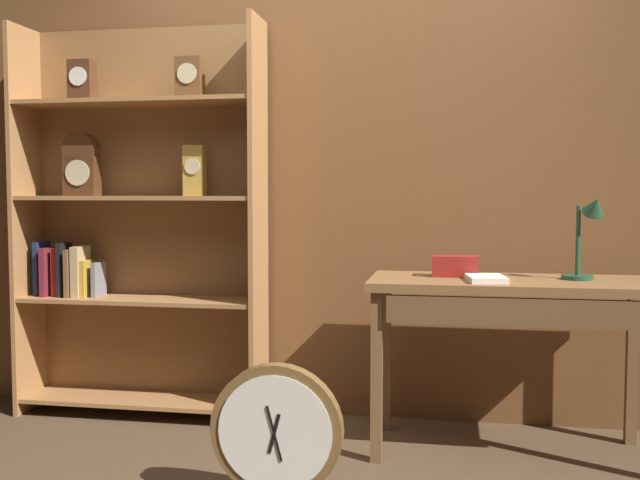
# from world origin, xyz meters

# --- Properties ---
(back_wood_panel) EXTENTS (4.80, 0.05, 2.60)m
(back_wood_panel) POSITION_xyz_m (0.00, 1.32, 1.30)
(back_wood_panel) COLOR brown
(back_wood_panel) RESTS_ON ground
(bookshelf) EXTENTS (1.33, 0.32, 2.09)m
(bookshelf) POSITION_xyz_m (-1.15, 1.14, 1.03)
(bookshelf) COLOR #9E6B3D
(bookshelf) RESTS_ON ground
(workbench) EXTENTS (1.27, 0.55, 0.80)m
(workbench) POSITION_xyz_m (0.79, 0.84, 0.70)
(workbench) COLOR brown
(workbench) RESTS_ON ground
(desk_lamp) EXTENTS (0.19, 0.19, 0.39)m
(desk_lamp) POSITION_xyz_m (1.12, 0.88, 1.01)
(desk_lamp) COLOR #1E472D
(desk_lamp) RESTS_ON workbench
(toolbox_small) EXTENTS (0.21, 0.11, 0.10)m
(toolbox_small) POSITION_xyz_m (0.54, 0.93, 0.85)
(toolbox_small) COLOR maroon
(toolbox_small) RESTS_ON workbench
(open_repair_manual) EXTENTS (0.19, 0.24, 0.02)m
(open_repair_manual) POSITION_xyz_m (0.68, 0.76, 0.82)
(open_repair_manual) COLOR silver
(open_repair_manual) RESTS_ON workbench
(round_clock_large) EXTENTS (0.51, 0.11, 0.55)m
(round_clock_large) POSITION_xyz_m (-0.12, 0.10, 0.28)
(round_clock_large) COLOR brown
(round_clock_large) RESTS_ON ground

